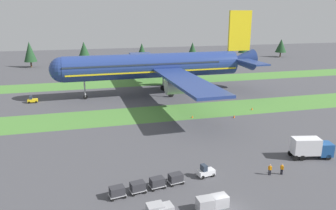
% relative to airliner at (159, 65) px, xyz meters
% --- Properties ---
extents(ground_plane, '(400.00, 400.00, 0.00)m').
position_rel_airliner_xyz_m(ground_plane, '(-5.73, -61.47, -8.82)').
color(ground_plane, '#47474C').
extents(grass_strip_near, '(320.00, 13.24, 0.01)m').
position_rel_airliner_xyz_m(grass_strip_near, '(-5.73, -19.27, -8.82)').
color(grass_strip_near, '#4C8438').
rests_on(grass_strip_near, ground).
extents(grass_strip_far, '(320.00, 13.24, 0.01)m').
position_rel_airliner_xyz_m(grass_strip_far, '(-5.73, 19.20, -8.82)').
color(grass_strip_far, '#4C8438').
rests_on(grass_strip_far, ground).
extents(airliner, '(62.10, 76.57, 24.59)m').
position_rel_airliner_xyz_m(airliner, '(0.00, 0.00, 0.00)').
color(airliner, navy).
rests_on(airliner, ground).
extents(baggage_tug, '(2.79, 1.74, 1.97)m').
position_rel_airliner_xyz_m(baggage_tug, '(-5.18, -52.50, -8.01)').
color(baggage_tug, silver).
rests_on(baggage_tug, ground).
extents(cargo_dolly_lead, '(2.43, 1.87, 1.55)m').
position_rel_airliner_xyz_m(cargo_dolly_lead, '(-10.12, -53.40, -7.90)').
color(cargo_dolly_lead, '#A3A3A8').
rests_on(cargo_dolly_lead, ground).
extents(cargo_dolly_second, '(2.43, 1.87, 1.55)m').
position_rel_airliner_xyz_m(cargo_dolly_second, '(-12.97, -53.91, -7.90)').
color(cargo_dolly_second, '#A3A3A8').
rests_on(cargo_dolly_second, ground).
extents(cargo_dolly_third, '(2.43, 1.87, 1.55)m').
position_rel_airliner_xyz_m(cargo_dolly_third, '(-15.83, -54.43, -7.90)').
color(cargo_dolly_third, '#A3A3A8').
rests_on(cargo_dolly_third, ground).
extents(cargo_dolly_fourth, '(2.43, 1.87, 1.55)m').
position_rel_airliner_xyz_m(cargo_dolly_fourth, '(-18.68, -54.95, -7.90)').
color(cargo_dolly_fourth, '#A3A3A8').
rests_on(cargo_dolly_fourth, ground).
extents(catering_truck, '(7.28, 3.69, 3.58)m').
position_rel_airliner_xyz_m(catering_truck, '(14.40, -50.83, -6.87)').
color(catering_truck, '#1E4C8E').
rests_on(catering_truck, ground).
extents(pushback_tractor, '(2.63, 1.36, 1.97)m').
position_rel_airliner_xyz_m(pushback_tractor, '(-35.88, -0.81, -8.01)').
color(pushback_tractor, yellow).
rests_on(pushback_tractor, ground).
extents(ground_crew_marshaller, '(0.49, 0.36, 1.74)m').
position_rel_airliner_xyz_m(ground_crew_marshaller, '(4.45, -54.52, -7.88)').
color(ground_crew_marshaller, black).
rests_on(ground_crew_marshaller, ground).
extents(ground_crew_loader, '(0.36, 0.51, 1.74)m').
position_rel_airliner_xyz_m(ground_crew_loader, '(6.32, -54.82, -7.88)').
color(ground_crew_loader, black).
rests_on(ground_crew_loader, ground).
extents(uld_container_2, '(2.12, 1.75, 1.51)m').
position_rel_airliner_xyz_m(uld_container_2, '(-6.29, -60.31, -8.07)').
color(uld_container_2, '#A3A3A8').
rests_on(uld_container_2, ground).
extents(uld_container_3, '(2.03, 1.64, 1.78)m').
position_rel_airliner_xyz_m(uld_container_3, '(-8.48, -60.87, -7.93)').
color(uld_container_3, '#A3A3A8').
rests_on(uld_container_3, ground).
extents(taxiway_marker_0, '(0.44, 0.44, 0.68)m').
position_rel_airliner_xyz_m(taxiway_marker_0, '(19.13, -22.37, -8.49)').
color(taxiway_marker_0, orange).
rests_on(taxiway_marker_0, ground).
extents(taxiway_marker_1, '(0.44, 0.44, 0.69)m').
position_rel_airliner_xyz_m(taxiway_marker_1, '(11.81, -27.16, -8.48)').
color(taxiway_marker_1, orange).
rests_on(taxiway_marker_1, ground).
extents(taxiway_marker_2, '(0.44, 0.44, 0.52)m').
position_rel_airliner_xyz_m(taxiway_marker_2, '(2.27, -24.65, -8.57)').
color(taxiway_marker_2, orange).
rests_on(taxiway_marker_2, ground).
extents(distant_tree_line, '(188.69, 9.93, 12.58)m').
position_rel_airliner_xyz_m(distant_tree_line, '(-10.14, 65.93, -1.86)').
color(distant_tree_line, '#4C3823').
rests_on(distant_tree_line, ground).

